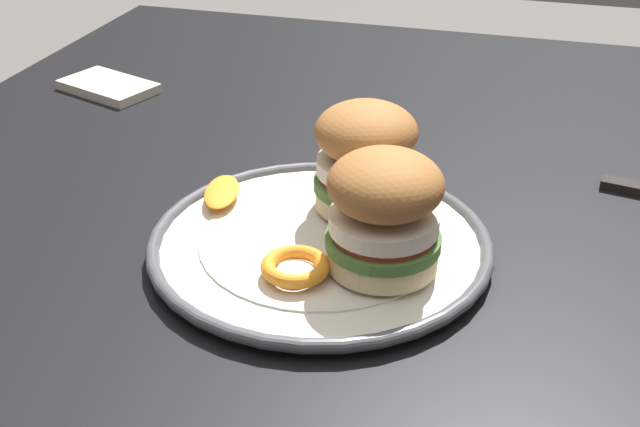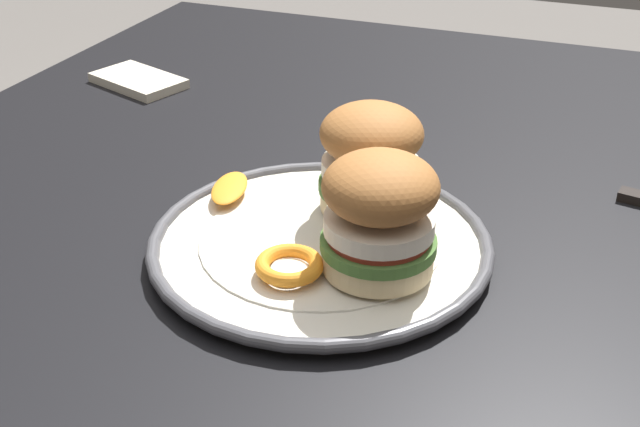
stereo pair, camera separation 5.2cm
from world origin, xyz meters
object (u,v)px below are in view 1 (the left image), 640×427
(dinner_plate, at_px, (320,244))
(sandwich_half_left, at_px, (366,156))
(sandwich_half_right, at_px, (384,211))
(dining_table, at_px, (282,372))

(dinner_plate, distance_m, sandwich_half_left, 0.09)
(sandwich_half_left, height_order, sandwich_half_right, same)
(dining_table, xyz_separation_m, sandwich_half_left, (0.12, -0.04, 0.16))
(sandwich_half_left, bearing_deg, dinner_plate, 159.47)
(sandwich_half_right, bearing_deg, sandwich_half_left, 21.93)
(dinner_plate, height_order, sandwich_half_right, sandwich_half_right)
(dining_table, distance_m, sandwich_half_left, 0.21)
(dinner_plate, bearing_deg, dining_table, 164.48)
(dining_table, xyz_separation_m, sandwich_half_right, (0.03, -0.08, 0.16))
(sandwich_half_right, bearing_deg, dining_table, 111.95)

